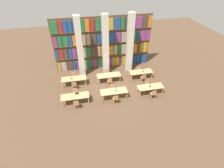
{
  "coord_description": "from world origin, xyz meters",
  "views": [
    {
      "loc": [
        -2.57,
        -12.64,
        10.02
      ],
      "look_at": [
        0.0,
        -0.13,
        0.66
      ],
      "focal_mm": 28.0,
      "sensor_mm": 36.0,
      "label": 1
    }
  ],
  "objects_px": {
    "reading_table_0": "(75,97)",
    "reading_table_1": "(114,92)",
    "chair_8": "(110,81)",
    "chair_11": "(139,70)",
    "pillar_center": "(105,46)",
    "reading_table_2": "(150,87)",
    "chair_1": "(75,93)",
    "desk_lamp_0": "(116,89)",
    "chair_7": "(74,76)",
    "chair_6": "(74,85)",
    "pillar_left": "(80,48)",
    "desk_lamp_1": "(150,84)",
    "reading_table_3": "(74,79)",
    "chair_9": "(107,73)",
    "chair_10": "(143,78)",
    "chair_5": "(147,84)",
    "desk_lamp_2": "(71,76)",
    "pillar_right": "(130,44)",
    "chair_0": "(76,104)",
    "chair_4": "(153,94)",
    "chair_3": "(112,88)",
    "reading_table_4": "(109,76)",
    "laptop": "(77,93)"
  },
  "relations": [
    {
      "from": "reading_table_0",
      "to": "reading_table_1",
      "type": "relative_size",
      "value": 1.0
    },
    {
      "from": "chair_8",
      "to": "chair_11",
      "type": "height_order",
      "value": "same"
    },
    {
      "from": "chair_11",
      "to": "pillar_center",
      "type": "bearing_deg",
      "value": -18.4
    },
    {
      "from": "reading_table_1",
      "to": "reading_table_2",
      "type": "height_order",
      "value": "same"
    },
    {
      "from": "chair_1",
      "to": "desk_lamp_0",
      "type": "height_order",
      "value": "desk_lamp_0"
    },
    {
      "from": "reading_table_2",
      "to": "chair_7",
      "type": "relative_size",
      "value": 2.59
    },
    {
      "from": "reading_table_2",
      "to": "chair_6",
      "type": "height_order",
      "value": "chair_6"
    },
    {
      "from": "pillar_left",
      "to": "desk_lamp_1",
      "type": "distance_m",
      "value": 7.38
    },
    {
      "from": "pillar_left",
      "to": "reading_table_2",
      "type": "bearing_deg",
      "value": -37.22
    },
    {
      "from": "reading_table_3",
      "to": "chair_9",
      "type": "bearing_deg",
      "value": 10.79
    },
    {
      "from": "chair_7",
      "to": "chair_10",
      "type": "height_order",
      "value": "same"
    },
    {
      "from": "chair_5",
      "to": "chair_6",
      "type": "height_order",
      "value": "same"
    },
    {
      "from": "desk_lamp_1",
      "to": "desk_lamp_2",
      "type": "xyz_separation_m",
      "value": [
        -6.75,
        2.63,
        0.01
      ]
    },
    {
      "from": "pillar_right",
      "to": "pillar_left",
      "type": "bearing_deg",
      "value": 180.0
    },
    {
      "from": "chair_5",
      "to": "chair_7",
      "type": "distance_m",
      "value": 7.16
    },
    {
      "from": "pillar_center",
      "to": "pillar_right",
      "type": "xyz_separation_m",
      "value": [
        2.47,
        0.0,
        0.0
      ]
    },
    {
      "from": "chair_0",
      "to": "chair_4",
      "type": "relative_size",
      "value": 1.0
    },
    {
      "from": "chair_3",
      "to": "desk_lamp_0",
      "type": "distance_m",
      "value": 0.93
    },
    {
      "from": "chair_8",
      "to": "chair_9",
      "type": "bearing_deg",
      "value": 90.0
    },
    {
      "from": "reading_table_4",
      "to": "chair_11",
      "type": "xyz_separation_m",
      "value": [
        3.3,
        0.68,
        -0.18
      ]
    },
    {
      "from": "reading_table_0",
      "to": "reading_table_2",
      "type": "bearing_deg",
      "value": -0.35
    },
    {
      "from": "desk_lamp_0",
      "to": "reading_table_2",
      "type": "bearing_deg",
      "value": 0.21
    },
    {
      "from": "pillar_left",
      "to": "chair_11",
      "type": "bearing_deg",
      "value": -10.71
    },
    {
      "from": "reading_table_1",
      "to": "reading_table_4",
      "type": "distance_m",
      "value": 2.54
    },
    {
      "from": "chair_6",
      "to": "chair_9",
      "type": "bearing_deg",
      "value": 22.03
    },
    {
      "from": "reading_table_1",
      "to": "desk_lamp_0",
      "type": "relative_size",
      "value": 5.93
    },
    {
      "from": "chair_0",
      "to": "laptop",
      "type": "xyz_separation_m",
      "value": [
        0.15,
        0.96,
        0.29
      ]
    },
    {
      "from": "pillar_left",
      "to": "desk_lamp_1",
      "type": "bearing_deg",
      "value": -37.49
    },
    {
      "from": "pillar_center",
      "to": "chair_8",
      "type": "xyz_separation_m",
      "value": [
        -0.08,
        -2.48,
        -2.52
      ]
    },
    {
      "from": "pillar_left",
      "to": "chair_11",
      "type": "height_order",
      "value": "pillar_left"
    },
    {
      "from": "chair_0",
      "to": "desk_lamp_2",
      "type": "relative_size",
      "value": 2.15
    },
    {
      "from": "desk_lamp_2",
      "to": "chair_11",
      "type": "distance_m",
      "value": 6.9
    },
    {
      "from": "reading_table_4",
      "to": "chair_3",
      "type": "bearing_deg",
      "value": -91.43
    },
    {
      "from": "reading_table_1",
      "to": "reading_table_3",
      "type": "distance_m",
      "value": 4.23
    },
    {
      "from": "chair_8",
      "to": "chair_5",
      "type": "bearing_deg",
      "value": -18.91
    },
    {
      "from": "chair_10",
      "to": "reading_table_1",
      "type": "bearing_deg",
      "value": -151.76
    },
    {
      "from": "desk_lamp_1",
      "to": "reading_table_2",
      "type": "bearing_deg",
      "value": -8.34
    },
    {
      "from": "chair_3",
      "to": "desk_lamp_1",
      "type": "relative_size",
      "value": 2.2
    },
    {
      "from": "pillar_left",
      "to": "desk_lamp_0",
      "type": "bearing_deg",
      "value": -59.33
    },
    {
      "from": "chair_9",
      "to": "reading_table_4",
      "type": "bearing_deg",
      "value": 92.91
    },
    {
      "from": "chair_6",
      "to": "desk_lamp_2",
      "type": "height_order",
      "value": "desk_lamp_2"
    },
    {
      "from": "reading_table_0",
      "to": "chair_4",
      "type": "xyz_separation_m",
      "value": [
        6.6,
        -0.76,
        -0.18
      ]
    },
    {
      "from": "pillar_right",
      "to": "reading_table_1",
      "type": "distance_m",
      "value": 5.52
    },
    {
      "from": "pillar_center",
      "to": "reading_table_3",
      "type": "distance_m",
      "value": 4.44
    },
    {
      "from": "chair_0",
      "to": "chair_10",
      "type": "bearing_deg",
      "value": 20.77
    },
    {
      "from": "chair_7",
      "to": "chair_11",
      "type": "distance_m",
      "value": 6.67
    },
    {
      "from": "reading_table_2",
      "to": "chair_9",
      "type": "relative_size",
      "value": 2.59
    },
    {
      "from": "pillar_left",
      "to": "reading_table_0",
      "type": "relative_size",
      "value": 2.61
    },
    {
      "from": "desk_lamp_1",
      "to": "pillar_right",
      "type": "bearing_deg",
      "value": 99.06
    },
    {
      "from": "pillar_center",
      "to": "reading_table_4",
      "type": "bearing_deg",
      "value": -91.27
    }
  ]
}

